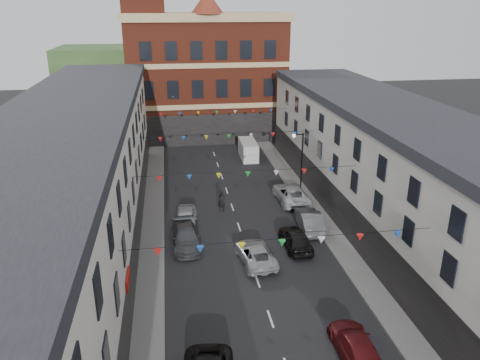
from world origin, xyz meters
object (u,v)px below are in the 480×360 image
street_lamp (299,155)px  car_right_e (309,220)px  pedestrian (222,201)px  car_left_e (186,219)px  car_right_f (291,193)px  moving_car (255,253)px  white_van (248,150)px  car_right_c (355,346)px  car_right_d (296,239)px  car_left_d (186,237)px

street_lamp → car_right_e: size_ratio=1.27×
car_right_e → pedestrian: bearing=-29.9°
car_right_e → pedestrian: (-6.52, 4.53, 0.16)m
car_left_e → pedestrian: (3.24, 2.67, 0.18)m
street_lamp → car_right_f: street_lamp is taller
car_right_e → moving_car: size_ratio=1.00×
car_right_e → white_van: size_ratio=1.02×
street_lamp → car_right_c: size_ratio=1.30×
car_right_d → moving_car: car_right_d is taller
car_left_e → pedestrian: size_ratio=2.38×
car_left_d → car_left_e: car_left_e is taller
car_right_d → street_lamp: bearing=-107.6°
car_right_f → white_van: bearing=-83.8°
car_left_d → car_left_e: size_ratio=1.10×
car_right_e → car_right_f: car_right_e is taller
car_left_d → moving_car: car_left_d is taller
car_right_f → pedestrian: bearing=10.1°
street_lamp → car_right_f: size_ratio=1.09×
car_right_f → pedestrian: 6.65m
moving_car → white_van: size_ratio=1.02×
street_lamp → white_van: 12.55m
street_lamp → car_right_d: bearing=-106.4°
car_right_f → white_van: (-1.70, 13.32, 0.26)m
car_left_d → car_left_e: (0.12, 3.17, 0.05)m
car_right_f → street_lamp: bearing=-127.7°
car_right_d → car_right_f: bearing=-103.6°
car_right_d → car_left_e: bearing=-32.0°
street_lamp → car_left_e: street_lamp is taller
street_lamp → car_left_e: (-10.82, -5.36, -3.15)m
car_right_e → pedestrian: pedestrian is taller
car_right_c → pedestrian: size_ratio=2.47×
car_right_c → car_right_e: bearing=-95.9°
car_left_e → white_van: (8.07, 17.27, 0.26)m
car_left_e → car_right_d: (7.87, -4.68, -0.01)m
street_lamp → car_right_f: 3.60m
car_left_d → car_right_d: 8.13m
car_right_e → pedestrian: size_ratio=2.52×
street_lamp → moving_car: size_ratio=1.27×
car_right_f → moving_car: (-5.20, -10.16, -0.11)m
car_right_d → car_right_f: size_ratio=0.80×
car_right_d → car_right_e: bearing=-125.2°
car_right_e → car_right_f: bearing=-85.1°
car_left_d → car_right_f: 12.18m
car_right_c → street_lamp: bearing=-96.1°
street_lamp → moving_car: street_lamp is taller
moving_car → car_right_e: bearing=-146.3°
street_lamp → car_right_e: street_lamp is taller
car_right_e → white_van: (-1.70, 19.13, 0.24)m
car_right_e → moving_car: car_right_e is taller
moving_car → pedestrian: bearing=-87.7°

